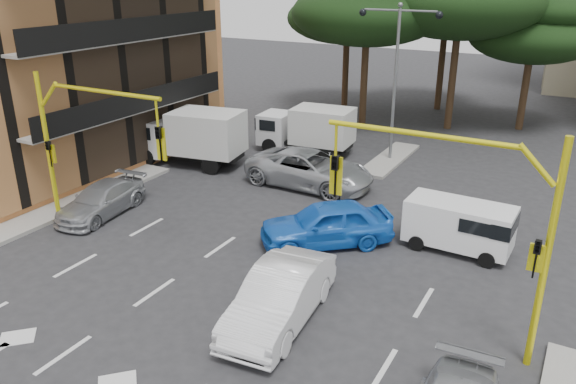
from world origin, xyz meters
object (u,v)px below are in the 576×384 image
Objects in this scene: car_blue_compact at (326,224)px; car_silver_wagon at (101,200)px; signal_mast_right at (473,210)px; car_silver_cross_a at (310,169)px; car_white_hatch at (280,297)px; box_truck_a at (189,137)px; signal_mast_left at (79,136)px; box_truck_b at (306,130)px; van_white at (459,226)px; street_lamp_center at (397,56)px.

car_blue_compact is 1.10× the size of car_silver_wagon.
signal_mast_right is 12.70m from car_silver_cross_a.
signal_mast_right is 5.74m from car_white_hatch.
signal_mast_right reaches higher than box_truck_a.
car_blue_compact is (8.03, 3.60, -3.07)m from signal_mast_left.
car_white_hatch is 16.00m from box_truck_b.
signal_mast_right is 17.96m from box_truck_a.
signal_mast_left is 3.80m from car_silver_wagon.
car_silver_cross_a is at bearing -98.29° from box_truck_a.
box_truck_a reaches higher than box_truck_b.
van_white is at bearing -111.41° from box_truck_a.
car_blue_compact is 0.80× the size of car_silver_cross_a.
box_truck_a is (-11.00, 9.91, 0.61)m from car_white_hatch.
signal_mast_left is at bearing 180.00° from signal_mast_right.
box_truck_a is (-10.06, 4.89, 0.60)m from car_blue_compact.
signal_mast_left is 10.34m from car_silver_cross_a.
box_truck_b reaches higher than car_silver_cross_a.
car_blue_compact is at bearing -64.58° from van_white.
car_blue_compact is at bearing 24.13° from signal_mast_left.
signal_mast_right is 1.26× the size of car_blue_compact.
car_silver_cross_a is (-8.80, 8.63, -3.06)m from signal_mast_right.
car_silver_cross_a is at bearing 135.57° from signal_mast_right.
car_silver_wagon is 14.00m from van_white.
van_white is 12.60m from box_truck_b.
car_white_hatch is 0.94× the size of box_truck_b.
car_white_hatch is 0.82× the size of car_silver_cross_a.
signal_mast_left reaches higher than car_blue_compact.
box_truck_a is (-0.89, 6.90, 0.79)m from car_silver_wagon.
car_silver_wagon is at bearing -72.07° from van_white.
car_silver_cross_a is 6.86m from box_truck_a.
signal_mast_right reaches higher than car_white_hatch.
box_truck_a is (-14.34, 3.02, 0.50)m from van_white.
signal_mast_left is 1.01× the size of car_silver_cross_a.
car_silver_cross_a is 1.03× the size of box_truck_a.
signal_mast_right and signal_mast_left have the same top height.
signal_mast_right reaches higher than car_blue_compact.
signal_mast_right is 7.31m from car_blue_compact.
van_white is (7.51, -3.17, 0.09)m from car_silver_cross_a.
car_silver_wagon is at bearing 125.58° from signal_mast_left.
signal_mast_right is at bearing 11.43° from car_white_hatch.
car_silver_cross_a reaches higher than car_white_hatch.
street_lamp_center reaches higher than box_truck_b.
street_lamp_center is 7.35m from car_silver_cross_a.
car_white_hatch is 10.55m from car_silver_wagon.
signal_mast_right is at bearing 16.78° from car_blue_compact.
car_blue_compact is at bearing -153.78° from box_truck_b.
car_blue_compact is 4.67m from van_white.
street_lamp_center is 1.80× the size of car_silver_wagon.
signal_mast_right is 1.01× the size of car_silver_cross_a.
street_lamp_center reaches higher than box_truck_a.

